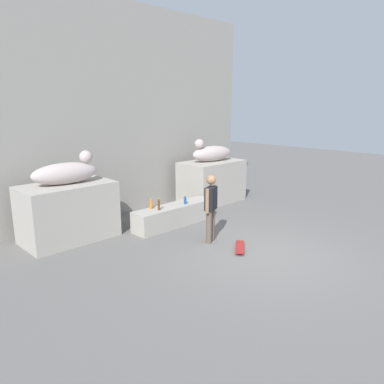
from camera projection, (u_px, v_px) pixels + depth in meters
name	position (u px, v px, depth m)	size (l,w,h in m)	color
ground_plane	(263.00, 255.00, 8.27)	(40.00, 40.00, 0.00)	#605E5B
facade_wall	(123.00, 111.00, 11.23)	(9.68, 0.60, 6.20)	gray
pedestal_left	(68.00, 212.00, 9.08)	(2.20, 1.29, 1.42)	#A39E93
pedestal_right	(212.00, 182.00, 12.67)	(2.20, 1.29, 1.42)	#A39E93
statue_reclining_left	(66.00, 172.00, 8.87)	(1.65, 0.73, 0.78)	#B6A5A2
statue_reclining_right	(211.00, 153.00, 12.41)	(1.66, 0.77, 0.78)	#B6A5A2
ledge_block	(175.00, 215.00, 10.27)	(2.58, 0.61, 0.57)	#A39E93
skater	(211.00, 206.00, 8.86)	(0.51, 0.31, 1.67)	brown
skateboard	(240.00, 247.00, 8.55)	(0.76, 0.65, 0.08)	maroon
bottle_orange	(151.00, 205.00, 9.81)	(0.07, 0.07, 0.29)	orange
bottle_brown	(159.00, 205.00, 9.69)	(0.06, 0.06, 0.33)	#593314
bottle_blue	(185.00, 201.00, 10.29)	(0.08, 0.08, 0.26)	#194C99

